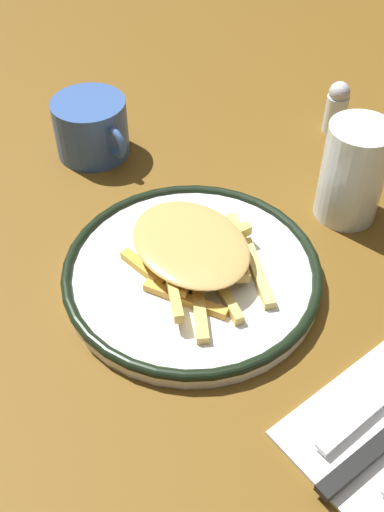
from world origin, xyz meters
The scene contains 6 objects.
ground_plane centered at (0.00, 0.00, 0.00)m, with size 2.60×2.60×0.00m, color brown.
plate centered at (0.00, 0.00, 0.01)m, with size 0.27×0.27×0.02m.
fries_heap centered at (0.00, 0.00, 0.04)m, with size 0.18×0.15×0.03m.
water_glass centered at (0.04, 0.21, 0.06)m, with size 0.07×0.07×0.12m, color silver.
coffee_mug centered at (-0.26, 0.06, 0.04)m, with size 0.12×0.09×0.07m.
salt_shaker centered at (-0.08, 0.33, 0.04)m, with size 0.03×0.03×0.07m.
Camera 1 is at (0.32, -0.29, 0.48)m, focal length 42.45 mm.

